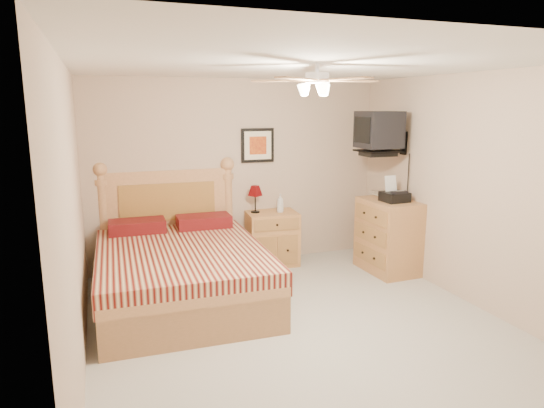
{
  "coord_description": "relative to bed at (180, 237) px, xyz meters",
  "views": [
    {
      "loc": [
        -1.8,
        -4.03,
        2.16
      ],
      "look_at": [
        -0.0,
        0.9,
        1.08
      ],
      "focal_mm": 32.0,
      "sensor_mm": 36.0,
      "label": 1
    }
  ],
  "objects": [
    {
      "name": "magazine_upper",
      "position": [
        2.71,
        0.43,
        0.25
      ],
      "size": [
        0.24,
        0.32,
        0.02
      ],
      "primitive_type": "imported",
      "rotation": [
        0.0,
        0.0,
        -0.07
      ],
      "color": "gray",
      "rests_on": "magazine_lower"
    },
    {
      "name": "bed",
      "position": [
        0.0,
        0.0,
        0.0
      ],
      "size": [
        1.81,
        2.33,
        1.48
      ],
      "primitive_type": null,
      "rotation": [
        0.0,
        0.0,
        -0.03
      ],
      "color": "tan",
      "rests_on": "ground"
    },
    {
      "name": "lotion_bottle",
      "position": [
        1.5,
        0.85,
        0.12
      ],
      "size": [
        0.1,
        0.1,
        0.25
      ],
      "primitive_type": "imported",
      "rotation": [
        0.0,
        0.0,
        -0.0
      ],
      "color": "silver",
      "rests_on": "nightstand"
    },
    {
      "name": "wall_right",
      "position": [
        2.99,
        -1.12,
        0.51
      ],
      "size": [
        0.04,
        4.5,
        2.5
      ],
      "primitive_type": "cube",
      "color": "tan",
      "rests_on": "ground"
    },
    {
      "name": "wall_tv",
      "position": [
        2.74,
        0.22,
        1.07
      ],
      "size": [
        0.56,
        0.46,
        0.58
      ],
      "primitive_type": null,
      "color": "black",
      "rests_on": "wall_right"
    },
    {
      "name": "table_lamp",
      "position": [
        1.17,
        0.95,
        0.17
      ],
      "size": [
        0.24,
        0.24,
        0.37
      ],
      "primitive_type": null,
      "rotation": [
        0.0,
        0.0,
        -0.24
      ],
      "color": "#580609",
      "rests_on": "nightstand"
    },
    {
      "name": "ceiling_fan",
      "position": [
        0.99,
        -1.32,
        1.62
      ],
      "size": [
        1.14,
        1.14,
        0.28
      ],
      "primitive_type": null,
      "color": "white",
      "rests_on": "ceiling"
    },
    {
      "name": "wall_back",
      "position": [
        0.99,
        1.13,
        0.51
      ],
      "size": [
        4.0,
        0.04,
        2.5
      ],
      "primitive_type": "cube",
      "color": "tan",
      "rests_on": "ground"
    },
    {
      "name": "wall_left",
      "position": [
        -1.01,
        -1.12,
        0.51
      ],
      "size": [
        0.04,
        4.5,
        2.5
      ],
      "primitive_type": "cube",
      "color": "tan",
      "rests_on": "ground"
    },
    {
      "name": "magazine_lower",
      "position": [
        2.7,
        0.42,
        0.23
      ],
      "size": [
        0.22,
        0.29,
        0.03
      ],
      "primitive_type": "imported",
      "rotation": [
        0.0,
        0.0,
        -0.03
      ],
      "color": "tan",
      "rests_on": "dresser"
    },
    {
      "name": "nightstand",
      "position": [
        1.39,
        0.88,
        -0.37
      ],
      "size": [
        0.71,
        0.56,
        0.73
      ],
      "primitive_type": "cube",
      "rotation": [
        0.0,
        0.0,
        -0.09
      ],
      "color": "#A67E42",
      "rests_on": "ground"
    },
    {
      "name": "fax_machine",
      "position": [
        2.72,
        -0.01,
        0.37
      ],
      "size": [
        0.32,
        0.34,
        0.32
      ],
      "primitive_type": null,
      "rotation": [
        0.0,
        0.0,
        0.05
      ],
      "color": "black",
      "rests_on": "dresser"
    },
    {
      "name": "wall_front",
      "position": [
        0.99,
        -3.37,
        0.51
      ],
      "size": [
        4.0,
        0.04,
        2.5
      ],
      "primitive_type": "cube",
      "color": "tan",
      "rests_on": "ground"
    },
    {
      "name": "floor",
      "position": [
        0.99,
        -1.12,
        -0.74
      ],
      "size": [
        4.5,
        4.5,
        0.0
      ],
      "primitive_type": "plane",
      "color": "#A7A397",
      "rests_on": "ground"
    },
    {
      "name": "ceiling",
      "position": [
        0.99,
        -1.12,
        1.76
      ],
      "size": [
        4.0,
        4.5,
        0.04
      ],
      "primitive_type": "cube",
      "color": "white",
      "rests_on": "ground"
    },
    {
      "name": "dresser",
      "position": [
        2.72,
        0.08,
        -0.26
      ],
      "size": [
        0.58,
        0.82,
        0.95
      ],
      "primitive_type": "cube",
      "rotation": [
        0.0,
        0.0,
        0.03
      ],
      "color": "#A57345",
      "rests_on": "ground"
    },
    {
      "name": "framed_picture",
      "position": [
        1.26,
        1.11,
        0.88
      ],
      "size": [
        0.46,
        0.04,
        0.46
      ],
      "primitive_type": "cube",
      "color": "black",
      "rests_on": "wall_back"
    }
  ]
}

